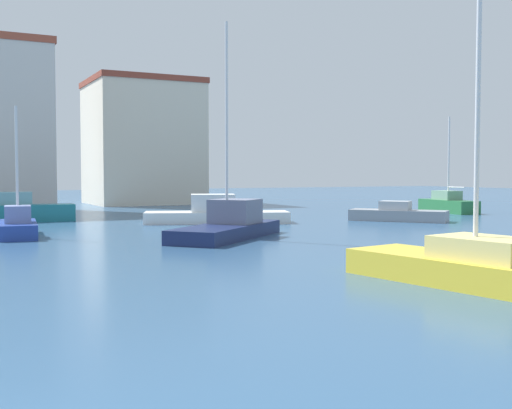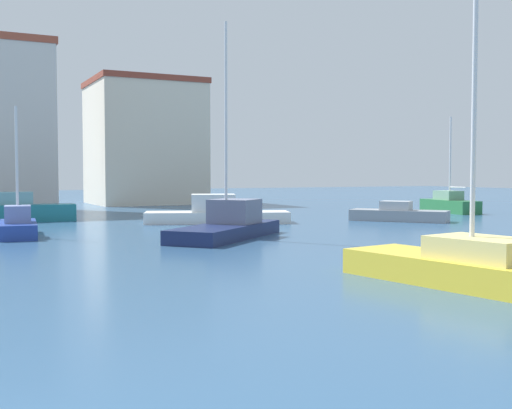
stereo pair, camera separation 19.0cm
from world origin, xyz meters
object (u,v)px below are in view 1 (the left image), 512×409
sailboat_yellow_mid_harbor (477,266)px  motorboat_white_outer_mooring (216,213)px  motorboat_teal_distant_north (21,211)px  sailboat_blue_behind_lamppost (18,225)px  sailboat_navy_far_left (229,225)px  motorboat_grey_far_right (398,214)px  sailboat_green_inner_mooring (448,204)px

sailboat_yellow_mid_harbor → motorboat_white_outer_mooring: bearing=84.4°
motorboat_teal_distant_north → sailboat_yellow_mid_harbor: size_ratio=0.61×
sailboat_blue_behind_lamppost → motorboat_white_outer_mooring: 11.04m
sailboat_navy_far_left → motorboat_grey_far_right: bearing=18.7°
sailboat_navy_far_left → motorboat_teal_distant_north: size_ratio=1.56×
sailboat_navy_far_left → sailboat_yellow_mid_harbor: 13.26m
sailboat_green_inner_mooring → motorboat_grey_far_right: 9.42m
motorboat_white_outer_mooring → sailboat_yellow_mid_harbor: bearing=-95.6°
sailboat_navy_far_left → sailboat_yellow_mid_harbor: bearing=-87.4°
motorboat_teal_distant_north → sailboat_yellow_mid_harbor: (7.48, -26.53, -0.11)m
motorboat_white_outer_mooring → motorboat_teal_distant_north: bearing=149.0°
sailboat_green_inner_mooring → motorboat_grey_far_right: bearing=-150.7°
sailboat_green_inner_mooring → sailboat_blue_behind_lamppost: bearing=-171.4°
motorboat_teal_distant_north → sailboat_green_inner_mooring: sailboat_green_inner_mooring is taller
sailboat_blue_behind_lamppost → motorboat_grey_far_right: size_ratio=1.06×
sailboat_yellow_mid_harbor → motorboat_white_outer_mooring: size_ratio=1.16×
motorboat_teal_distant_north → sailboat_green_inner_mooring: (27.66, -4.43, 0.01)m
sailboat_navy_far_left → sailboat_green_inner_mooring: sailboat_navy_far_left is taller
sailboat_navy_far_left → sailboat_blue_behind_lamppost: (-7.98, 4.51, -0.07)m
sailboat_navy_far_left → sailboat_yellow_mid_harbor: sailboat_yellow_mid_harbor is taller
sailboat_blue_behind_lamppost → motorboat_white_outer_mooring: sailboat_blue_behind_lamppost is taller
motorboat_teal_distant_north → motorboat_grey_far_right: (19.44, -9.05, -0.20)m
sailboat_green_inner_mooring → motorboat_grey_far_right: (-8.21, -4.62, -0.21)m
motorboat_white_outer_mooring → sailboat_blue_behind_lamppost: bearing=-163.8°
sailboat_blue_behind_lamppost → motorboat_grey_far_right: 20.54m
sailboat_green_inner_mooring → motorboat_white_outer_mooring: bearing=-176.0°
motorboat_teal_distant_north → motorboat_grey_far_right: motorboat_teal_distant_north is taller
sailboat_navy_far_left → motorboat_grey_far_right: sailboat_navy_far_left is taller
sailboat_navy_far_left → sailboat_blue_behind_lamppost: bearing=150.6°
sailboat_blue_behind_lamppost → motorboat_grey_far_right: (20.54, -0.27, -0.09)m
sailboat_navy_far_left → motorboat_white_outer_mooring: bearing=70.9°
sailboat_green_inner_mooring → motorboat_white_outer_mooring: 18.19m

